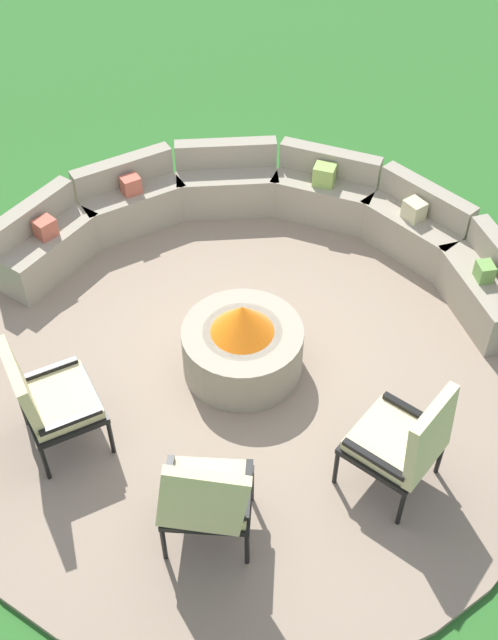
% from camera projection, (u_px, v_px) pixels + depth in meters
% --- Properties ---
extents(ground_plane, '(24.00, 24.00, 0.00)m').
position_uv_depth(ground_plane, '(243.00, 372.00, 6.94)').
color(ground_plane, '#2D6B28').
extents(patio_circle, '(5.33, 5.33, 0.06)m').
position_uv_depth(patio_circle, '(243.00, 369.00, 6.92)').
color(patio_circle, gray).
rests_on(patio_circle, ground_plane).
extents(fire_pit, '(1.03, 1.03, 0.74)m').
position_uv_depth(fire_pit, '(243.00, 345.00, 6.69)').
color(fire_pit, '#9E937F').
rests_on(fire_pit, patio_circle).
extents(curved_stone_bench, '(4.93, 2.40, 0.71)m').
position_uv_depth(curved_stone_bench, '(269.00, 221.00, 7.86)').
color(curved_stone_bench, '#9E937F').
rests_on(curved_stone_bench, patio_circle).
extents(lounge_chair_front_left, '(0.83, 0.86, 1.08)m').
position_uv_depth(lounge_chair_front_left, '(47.00, 398.00, 5.95)').
color(lounge_chair_front_left, black).
rests_on(lounge_chair_front_left, patio_circle).
extents(lounge_chair_front_right, '(0.73, 0.68, 1.07)m').
position_uv_depth(lounge_chair_front_right, '(206.00, 497.00, 5.36)').
color(lounge_chair_front_right, black).
rests_on(lounge_chair_front_right, patio_circle).
extents(lounge_chair_back_left, '(0.79, 0.79, 1.05)m').
position_uv_depth(lounge_chair_back_left, '(405.00, 441.00, 5.69)').
color(lounge_chair_back_left, black).
rests_on(lounge_chair_back_left, patio_circle).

